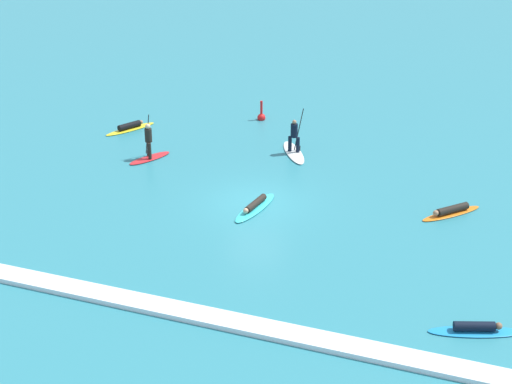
# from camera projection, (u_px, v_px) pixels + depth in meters

# --- Properties ---
(ground_plane) EXTENTS (120.00, 120.00, 0.00)m
(ground_plane) POSITION_uv_depth(u_px,v_px,m) (256.00, 202.00, 33.24)
(ground_plane) COLOR teal
(ground_plane) RESTS_ON ground
(surfer_on_teal_board) EXTENTS (1.19, 3.29, 0.38)m
(surfer_on_teal_board) POSITION_uv_depth(u_px,v_px,m) (255.00, 206.00, 32.61)
(surfer_on_teal_board) COLOR #33C6CC
(surfer_on_teal_board) RESTS_ON ground_plane
(surfer_on_blue_board) EXTENTS (3.08, 1.62, 0.40)m
(surfer_on_blue_board) POSITION_uv_depth(u_px,v_px,m) (476.00, 329.00, 24.38)
(surfer_on_blue_board) COLOR #1E8CD1
(surfer_on_blue_board) RESTS_ON ground_plane
(surfer_on_yellow_board) EXTENTS (2.00, 3.04, 0.41)m
(surfer_on_yellow_board) POSITION_uv_depth(u_px,v_px,m) (130.00, 127.00, 41.57)
(surfer_on_yellow_board) COLOR yellow
(surfer_on_yellow_board) RESTS_ON ground_plane
(surfer_on_orange_board) EXTENTS (2.46, 2.62, 0.39)m
(surfer_on_orange_board) POSITION_uv_depth(u_px,v_px,m) (451.00, 211.00, 32.12)
(surfer_on_orange_board) COLOR orange
(surfer_on_orange_board) RESTS_ON ground_plane
(surfer_on_white_board) EXTENTS (2.28, 3.13, 2.30)m
(surfer_on_white_board) POSITION_uv_depth(u_px,v_px,m) (294.00, 146.00, 38.29)
(surfer_on_white_board) COLOR white
(surfer_on_white_board) RESTS_ON ground_plane
(surfer_on_red_board) EXTENTS (1.65, 2.47, 2.27)m
(surfer_on_red_board) POSITION_uv_depth(u_px,v_px,m) (149.00, 148.00, 37.57)
(surfer_on_red_board) COLOR red
(surfer_on_red_board) RESTS_ON ground_plane
(marker_buoy) EXTENTS (0.47, 0.47, 1.22)m
(marker_buoy) POSITION_uv_depth(u_px,v_px,m) (261.00, 116.00, 43.03)
(marker_buoy) COLOR red
(marker_buoy) RESTS_ON ground_plane
(wave_crest) EXTENTS (22.99, 0.90, 0.18)m
(wave_crest) POSITION_uv_depth(u_px,v_px,m) (165.00, 308.00, 25.57)
(wave_crest) COLOR white
(wave_crest) RESTS_ON ground_plane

